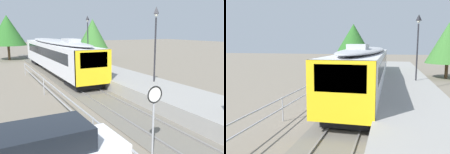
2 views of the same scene
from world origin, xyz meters
TOP-DOWN VIEW (x-y plane):
  - ground_plane at (-3.00, 22.00)m, footprint 160.00×160.00m
  - track_rails at (0.00, 22.00)m, footprint 3.20×60.00m
  - commuter_train at (0.00, 29.60)m, footprint 2.82×20.58m
  - station_platform at (3.25, 22.00)m, footprint 3.90×60.00m
  - platform_lamp_far_end at (4.02, 30.43)m, footprint 0.34×0.34m
  - tree_behind_carpark at (8.15, 38.65)m, footprint 4.84×4.84m
  - tree_behind_station_far at (-3.55, 44.47)m, footprint 5.52×5.52m

SIDE VIEW (x-z plane):
  - ground_plane at x=-3.00m, z-range 0.00..0.00m
  - track_rails at x=0.00m, z-range -0.04..0.10m
  - station_platform at x=3.25m, z-range 0.00..0.90m
  - commuter_train at x=0.00m, z-range 0.28..4.02m
  - tree_behind_carpark at x=8.15m, z-range 0.87..7.16m
  - tree_behind_station_far at x=-3.55m, z-range 1.13..7.99m
  - platform_lamp_far_end at x=4.02m, z-range 1.95..7.30m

